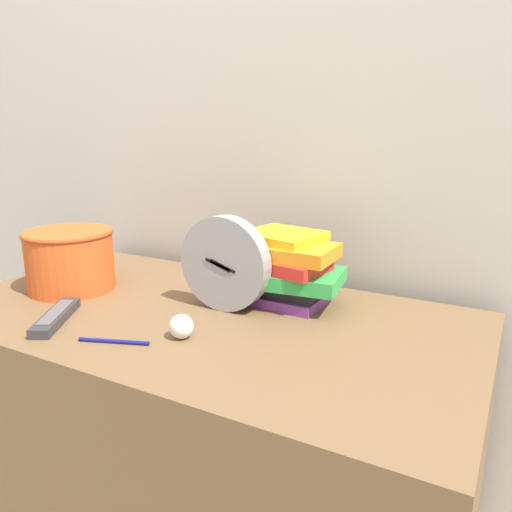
{
  "coord_description": "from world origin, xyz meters",
  "views": [
    {
      "loc": [
        0.62,
        -0.54,
        1.13
      ],
      "look_at": [
        0.09,
        0.44,
        0.84
      ],
      "focal_mm": 35.0,
      "sensor_mm": 36.0,
      "label": 1
    }
  ],
  "objects_px": {
    "book_stack": "(285,268)",
    "tv_remote": "(56,317)",
    "desk_clock": "(224,264)",
    "crumpled_paper_ball": "(181,326)",
    "pen": "(114,341)",
    "basket": "(70,258)"
  },
  "relations": [
    {
      "from": "crumpled_paper_ball",
      "to": "pen",
      "type": "distance_m",
      "value": 0.13
    },
    {
      "from": "book_stack",
      "to": "tv_remote",
      "type": "distance_m",
      "value": 0.52
    },
    {
      "from": "basket",
      "to": "crumpled_paper_ball",
      "type": "height_order",
      "value": "basket"
    },
    {
      "from": "crumpled_paper_ball",
      "to": "pen",
      "type": "height_order",
      "value": "crumpled_paper_ball"
    },
    {
      "from": "desk_clock",
      "to": "tv_remote",
      "type": "distance_m",
      "value": 0.38
    },
    {
      "from": "basket",
      "to": "pen",
      "type": "height_order",
      "value": "basket"
    },
    {
      "from": "book_stack",
      "to": "crumpled_paper_ball",
      "type": "xyz_separation_m",
      "value": [
        -0.09,
        -0.28,
        -0.06
      ]
    },
    {
      "from": "crumpled_paper_ball",
      "to": "desk_clock",
      "type": "bearing_deg",
      "value": 93.09
    },
    {
      "from": "pen",
      "to": "crumpled_paper_ball",
      "type": "bearing_deg",
      "value": 39.48
    },
    {
      "from": "desk_clock",
      "to": "crumpled_paper_ball",
      "type": "distance_m",
      "value": 0.2
    },
    {
      "from": "book_stack",
      "to": "basket",
      "type": "xyz_separation_m",
      "value": [
        -0.53,
        -0.17,
        -0.0
      ]
    },
    {
      "from": "basket",
      "to": "pen",
      "type": "relative_size",
      "value": 1.62
    },
    {
      "from": "crumpled_paper_ball",
      "to": "pen",
      "type": "relative_size",
      "value": 0.36
    },
    {
      "from": "tv_remote",
      "to": "book_stack",
      "type": "bearing_deg",
      "value": 41.57
    },
    {
      "from": "desk_clock",
      "to": "tv_remote",
      "type": "bearing_deg",
      "value": -139.85
    },
    {
      "from": "pen",
      "to": "book_stack",
      "type": "bearing_deg",
      "value": 61.98
    },
    {
      "from": "book_stack",
      "to": "basket",
      "type": "height_order",
      "value": "book_stack"
    },
    {
      "from": "book_stack",
      "to": "basket",
      "type": "relative_size",
      "value": 1.27
    },
    {
      "from": "tv_remote",
      "to": "pen",
      "type": "xyz_separation_m",
      "value": [
        0.19,
        -0.02,
        -0.01
      ]
    },
    {
      "from": "desk_clock",
      "to": "book_stack",
      "type": "bearing_deg",
      "value": 45.19
    },
    {
      "from": "basket",
      "to": "tv_remote",
      "type": "xyz_separation_m",
      "value": [
        0.15,
        -0.18,
        -0.07
      ]
    },
    {
      "from": "book_stack",
      "to": "basket",
      "type": "distance_m",
      "value": 0.56
    }
  ]
}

